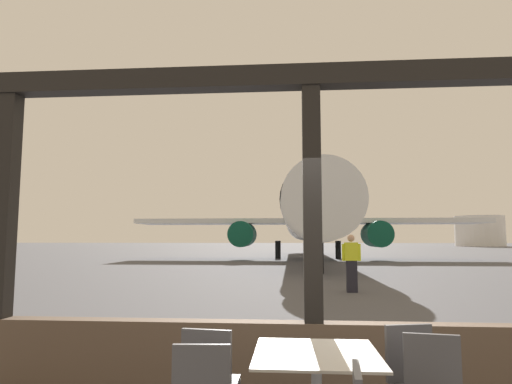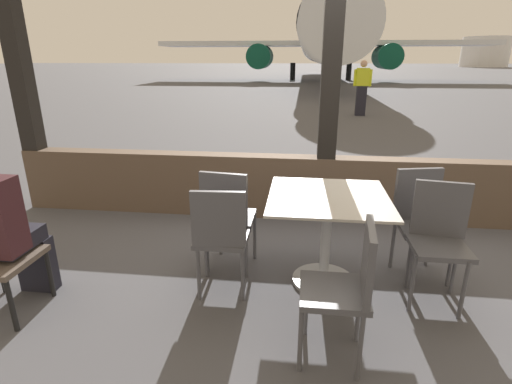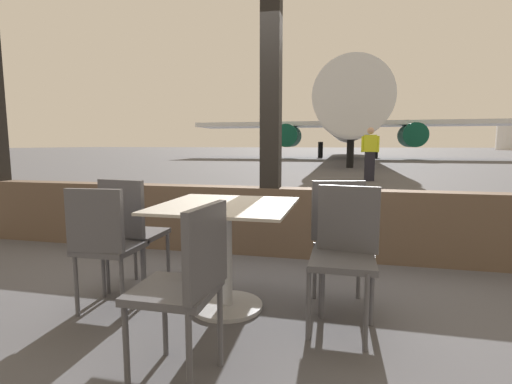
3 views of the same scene
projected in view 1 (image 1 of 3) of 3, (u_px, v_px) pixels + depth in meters
The scene contains 7 objects.
ground_plane at pixel (294, 255), 44.34m from camera, with size 220.00×220.00×0.00m, color #4C4C51.
window_frame at pixel (313, 275), 4.81m from camera, with size 7.29×0.24×3.57m.
cafe_chair_window_left at pixel (416, 376), 3.53m from camera, with size 0.46×0.46×0.92m.
cafe_chair_window_right at pixel (210, 376), 3.50m from camera, with size 0.43×0.43×0.93m.
airplane at pixel (308, 218), 34.36m from camera, with size 26.52×34.90×10.03m.
ground_crew_worker at pixel (351, 262), 13.52m from camera, with size 0.56×0.22×1.74m.
fuel_storage_tank at pixel (479, 231), 90.11m from camera, with size 9.40×9.40×6.13m, color white.
Camera 1 is at (-0.23, -4.91, 1.63)m, focal length 31.22 mm.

